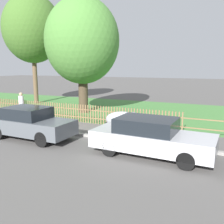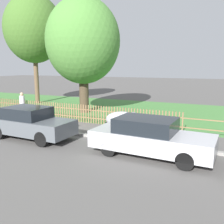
# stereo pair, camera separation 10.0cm
# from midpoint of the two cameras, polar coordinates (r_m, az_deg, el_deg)

# --- Properties ---
(ground_plane) EXTENTS (120.00, 120.00, 0.00)m
(ground_plane) POSITION_cam_midpoint_polar(r_m,az_deg,el_deg) (13.11, -15.67, -4.20)
(ground_plane) COLOR #565451
(kerb_stone) EXTENTS (35.33, 0.20, 0.12)m
(kerb_stone) POSITION_cam_midpoint_polar(r_m,az_deg,el_deg) (13.17, -15.39, -3.85)
(kerb_stone) COLOR gray
(kerb_stone) RESTS_ON ground
(grass_strip) EXTENTS (35.33, 9.99, 0.01)m
(grass_strip) POSITION_cam_midpoint_polar(r_m,az_deg,el_deg) (19.36, -0.86, 0.86)
(grass_strip) COLOR #477F3D
(grass_strip) RESTS_ON ground
(park_fence) EXTENTS (35.33, 0.05, 1.04)m
(park_fence) POSITION_cam_midpoint_polar(r_m,az_deg,el_deg) (15.03, -9.23, -0.06)
(park_fence) COLOR olive
(park_fence) RESTS_ON ground
(parked_car_black_saloon) EXTENTS (4.06, 1.71, 1.42)m
(parked_car_black_saloon) POSITION_cam_midpoint_polar(r_m,az_deg,el_deg) (11.80, -18.01, -2.33)
(parked_car_black_saloon) COLOR #51565B
(parked_car_black_saloon) RESTS_ON ground
(parked_car_navy_estate) EXTENTS (4.44, 1.86, 1.39)m
(parked_car_navy_estate) POSITION_cam_midpoint_polar(r_m,az_deg,el_deg) (9.18, 8.97, -5.65)
(parked_car_navy_estate) COLOR #BCBCC1
(parked_car_navy_estate) RESTS_ON ground
(covered_motorcycle) EXTENTS (2.01, 0.77, 1.09)m
(covered_motorcycle) POSITION_cam_midpoint_polar(r_m,az_deg,el_deg) (11.98, 3.19, -1.92)
(covered_motorcycle) COLOR black
(covered_motorcycle) RESTS_ON ground
(tree_nearest_kerb) EXTENTS (4.94, 4.94, 9.15)m
(tree_nearest_kerb) POSITION_cam_midpoint_polar(r_m,az_deg,el_deg) (23.12, -17.33, 17.62)
(tree_nearest_kerb) COLOR brown
(tree_nearest_kerb) RESTS_ON ground
(tree_behind_motorcycle) EXTENTS (5.02, 5.02, 7.79)m
(tree_behind_motorcycle) POSITION_cam_midpoint_polar(r_m,az_deg,el_deg) (17.58, -6.49, 15.74)
(tree_behind_motorcycle) COLOR #473828
(tree_behind_motorcycle) RESTS_ON ground
(pedestrian_near_fence) EXTENTS (0.44, 0.44, 1.60)m
(pedestrian_near_fence) POSITION_cam_midpoint_polar(r_m,az_deg,el_deg) (16.82, -19.66, 1.89)
(pedestrian_near_fence) COLOR black
(pedestrian_near_fence) RESTS_ON ground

